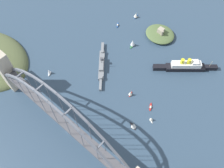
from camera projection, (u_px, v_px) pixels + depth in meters
ground_plane at (67, 131)px, 269.49m from camera, size 1400.00×1400.00×0.00m
harbor_arch_bridge at (62, 119)px, 241.42m from camera, size 250.39×14.47×79.87m
ocean_liner at (185, 66)px, 312.44m from camera, size 69.06×60.40×20.07m
naval_cruiser at (102, 64)px, 317.65m from camera, size 53.33×63.29×17.74m
fort_island_mid_harbor at (160, 34)px, 347.09m from camera, size 43.24×39.32×14.97m
small_boat_0 at (130, 93)px, 291.82m from camera, size 5.37×8.04×9.40m
small_boat_1 at (134, 126)px, 268.22m from camera, size 10.41×7.31×10.56m
small_boat_2 at (49, 72)px, 309.69m from camera, size 5.87×7.53×9.51m
small_boat_3 at (133, 43)px, 335.27m from camera, size 6.91×10.98×12.42m
small_boat_4 at (136, 15)px, 368.36m from camera, size 6.48×10.32×9.27m
small_boat_5 at (151, 119)px, 274.23m from camera, size 6.46×5.43×6.94m
small_boat_6 at (150, 107)px, 285.61m from camera, size 6.27×10.01×2.10m
small_boat_7 at (118, 25)px, 361.48m from camera, size 7.27×9.88×2.39m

